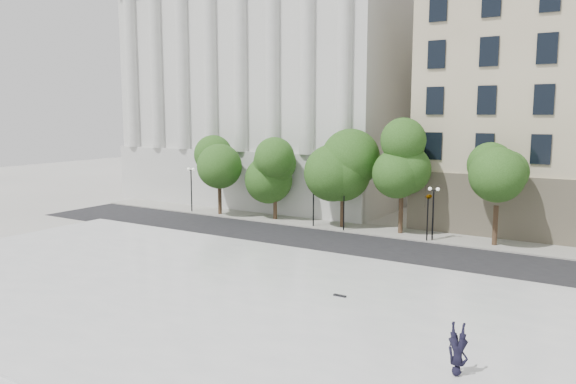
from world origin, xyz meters
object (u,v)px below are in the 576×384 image
traffic_light_west (344,187)px  traffic_light_east (428,194)px  person_lying (457,368)px  skateboard (340,296)px

traffic_light_west → traffic_light_east: bearing=0.0°
traffic_light_west → traffic_light_east: 7.03m
person_lying → skateboard: bearing=137.9°
person_lying → traffic_light_east: bearing=105.5°
traffic_light_east → skateboard: size_ratio=6.13×
skateboard → traffic_light_east: bearing=93.3°
traffic_light_east → skateboard: 16.50m
traffic_light_east → traffic_light_west: bearing=-180.0°
traffic_light_west → person_lying: bearing=-55.0°
traffic_light_west → traffic_light_east: traffic_light_east is taller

